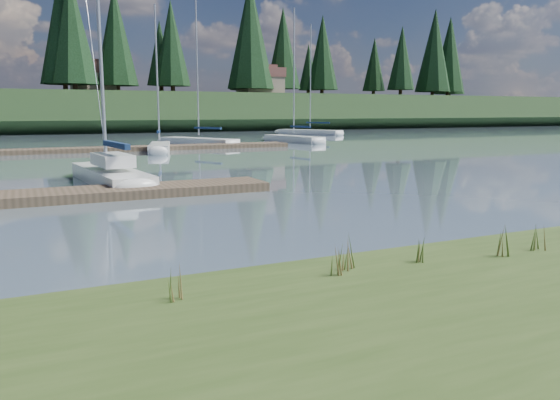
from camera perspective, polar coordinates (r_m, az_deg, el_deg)
ground at (r=39.53m, az=-19.90°, el=4.73°), size 200.00×200.00×0.00m
ridge at (r=82.34m, az=-23.01°, el=8.39°), size 200.00×20.00×5.00m
sailboat_main at (r=22.63m, az=-17.64°, el=2.88°), size 2.29×7.96×11.40m
dock_near at (r=18.44m, az=-25.77°, el=0.16°), size 16.00×2.00×0.30m
dock_far at (r=39.76m, az=-17.03°, el=5.11°), size 26.00×2.20×0.30m
sailboat_bg_2 at (r=38.96m, az=-12.43°, el=5.49°), size 2.92×6.55×9.85m
sailboat_bg_3 at (r=46.02m, az=-9.13°, el=6.14°), size 5.42×8.31×12.44m
sailboat_bg_4 at (r=49.50m, az=0.95°, el=6.47°), size 3.00×8.04×11.64m
sailboat_bg_5 at (r=65.17m, az=2.56°, el=7.14°), size 5.94×8.66×12.69m
weed_0 at (r=8.27m, az=5.80°, el=-6.30°), size 0.17×0.14×0.52m
weed_1 at (r=8.51m, az=7.16°, el=-5.76°), size 0.17×0.14×0.56m
weed_2 at (r=10.01m, az=22.55°, el=-4.11°), size 0.17×0.14×0.57m
weed_3 at (r=7.30m, az=-11.05°, el=-8.71°), size 0.17×0.14×0.48m
weed_4 at (r=9.19m, az=14.26°, el=-4.96°), size 0.17×0.14×0.52m
weed_5 at (r=10.66m, az=25.29°, el=-3.44°), size 0.17×0.14×0.60m
mud_lip at (r=8.96m, az=0.90°, el=-8.35°), size 60.00×0.50×0.14m
conifer_4 at (r=76.26m, az=-20.94°, el=16.50°), size 6.16×6.16×15.10m
conifer_5 at (r=81.84m, az=-12.41°, el=14.75°), size 3.96×3.96×10.35m
conifer_6 at (r=84.28m, az=-3.13°, el=16.95°), size 7.04×7.04×17.00m
conifer_7 at (r=92.87m, az=4.45°, el=15.11°), size 5.28×5.28×13.20m
conifer_8 at (r=96.67m, az=12.59°, el=14.29°), size 4.62×4.62×11.77m
conifer_9 at (r=107.40m, az=17.26°, el=14.30°), size 5.94×5.94×14.62m
house_1 at (r=80.97m, az=-18.83°, el=12.04°), size 6.30×5.30×4.65m
house_2 at (r=85.35m, az=-2.08°, el=12.36°), size 6.30×5.30×4.65m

